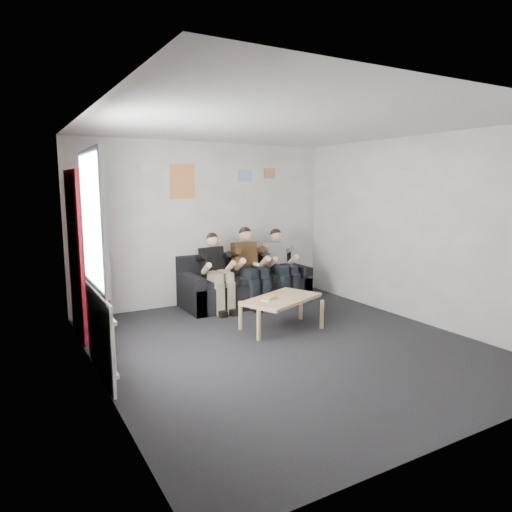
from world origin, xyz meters
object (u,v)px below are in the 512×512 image
Objects in this scene: sofa at (245,286)px; coffee_table at (281,301)px; bookshelf at (88,254)px; person_left at (217,272)px; person_right at (281,265)px; person_middle at (250,267)px.

coffee_table is at bearing -98.84° from sofa.
bookshelf is 1.93× the size of coffee_table.
bookshelf is 1.77× the size of person_left.
person_left is at bearing -175.40° from person_right.
sofa is 0.71m from person_left.
coffee_table is at bearing -84.36° from person_left.
sofa is at bearing 8.18° from person_left.
coffee_table is 0.87× the size of person_middle.
person_right is at bearing -9.73° from person_left.
person_left is 1.20m from person_right.
coffee_table is at bearing -93.42° from person_middle.
bookshelf is 1.68× the size of person_middle.
person_left is at bearing 105.34° from coffee_table.
sofa is at bearing 81.16° from coffee_table.
person_middle is at bearing -175.02° from person_right.
person_left is 0.95× the size of person_middle.
bookshelf is at bearing -167.76° from person_middle.
sofa is 1.55m from coffee_table.
bookshelf is 2.05m from person_left.
bookshelf reaches higher than person_right.
person_middle reaches higher than coffee_table.
coffee_table is at bearing -25.24° from bookshelf.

